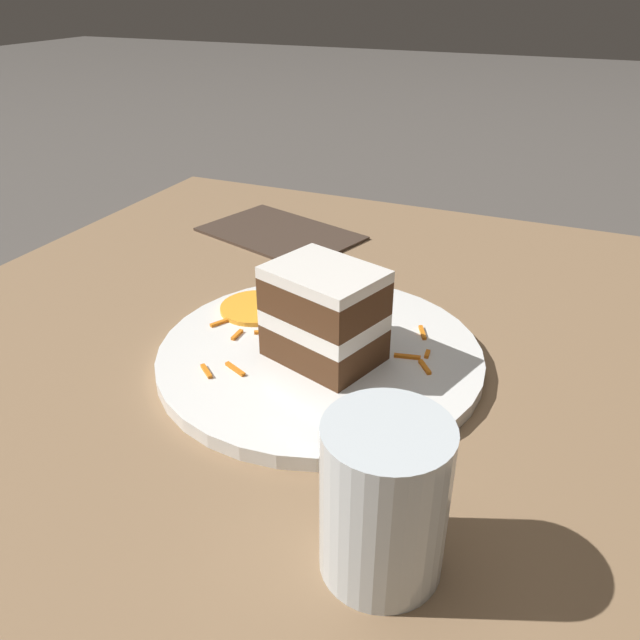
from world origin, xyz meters
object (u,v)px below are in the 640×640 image
object	(u,v)px
cake_slice	(324,314)
orange_garnish	(256,308)
cream_dollop	(336,288)
drinking_glass	(383,509)
plate	(320,355)
menu_card	(280,234)

from	to	relation	value
cake_slice	orange_garnish	xyz separation A→B (m)	(0.10, -0.06, -0.04)
cream_dollop	drinking_glass	xyz separation A→B (m)	(-0.15, 0.29, 0.01)
cake_slice	orange_garnish	bearing A→B (deg)	79.77
plate	drinking_glass	bearing A→B (deg)	122.68
cake_slice	orange_garnish	world-z (taller)	cake_slice
cake_slice	menu_card	bearing A→B (deg)	51.65
plate	orange_garnish	distance (m)	0.10
orange_garnish	drinking_glass	world-z (taller)	drinking_glass
plate	orange_garnish	world-z (taller)	orange_garnish
orange_garnish	drinking_glass	bearing A→B (deg)	132.24
drinking_glass	menu_card	bearing A→B (deg)	-56.96
plate	drinking_glass	size ratio (longest dim) A/B	2.88
orange_garnish	cream_dollop	bearing A→B (deg)	-146.96
plate	menu_card	xyz separation A→B (m)	(0.18, -0.28, -0.00)
cream_dollop	plate	bearing A→B (deg)	103.03
cake_slice	drinking_glass	distance (m)	0.23
plate	cake_slice	bearing A→B (deg)	128.24
orange_garnish	menu_card	distance (m)	0.25
cake_slice	cream_dollop	distance (m)	0.11
plate	orange_garnish	xyz separation A→B (m)	(0.09, -0.04, 0.01)
plate	cream_dollop	distance (m)	0.10
orange_garnish	menu_card	size ratio (longest dim) A/B	0.35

